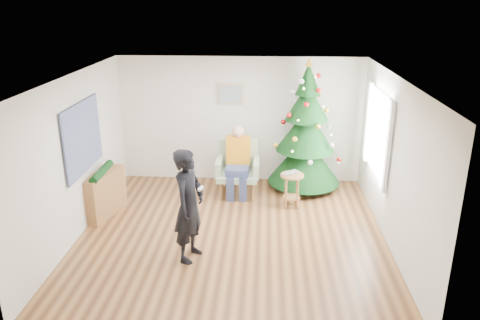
# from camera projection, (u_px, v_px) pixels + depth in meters

# --- Properties ---
(floor) EXTENTS (5.00, 5.00, 0.00)m
(floor) POSITION_uv_depth(u_px,v_px,m) (232.00, 234.00, 7.75)
(floor) COLOR brown
(floor) RESTS_ON ground
(ceiling) EXTENTS (5.00, 5.00, 0.00)m
(ceiling) POSITION_uv_depth(u_px,v_px,m) (231.00, 78.00, 6.87)
(ceiling) COLOR white
(ceiling) RESTS_ON wall_back
(wall_back) EXTENTS (5.00, 0.00, 5.00)m
(wall_back) POSITION_uv_depth(u_px,v_px,m) (240.00, 120.00, 9.66)
(wall_back) COLOR silver
(wall_back) RESTS_ON floor
(wall_front) EXTENTS (5.00, 0.00, 5.00)m
(wall_front) POSITION_uv_depth(u_px,v_px,m) (214.00, 240.00, 4.96)
(wall_front) COLOR silver
(wall_front) RESTS_ON floor
(wall_left) EXTENTS (0.00, 5.00, 5.00)m
(wall_left) POSITION_uv_depth(u_px,v_px,m) (75.00, 158.00, 7.44)
(wall_left) COLOR silver
(wall_left) RESTS_ON floor
(wall_right) EXTENTS (0.00, 5.00, 5.00)m
(wall_right) POSITION_uv_depth(u_px,v_px,m) (394.00, 164.00, 7.17)
(wall_right) COLOR silver
(wall_right) RESTS_ON floor
(window_panel) EXTENTS (0.04, 1.30, 1.40)m
(window_panel) POSITION_uv_depth(u_px,v_px,m) (379.00, 133.00, 8.05)
(window_panel) COLOR white
(window_panel) RESTS_ON wall_right
(curtains) EXTENTS (0.05, 1.75, 1.50)m
(curtains) POSITION_uv_depth(u_px,v_px,m) (377.00, 133.00, 8.05)
(curtains) COLOR white
(curtains) RESTS_ON wall_right
(christmas_tree) EXTENTS (1.45, 1.45, 2.63)m
(christmas_tree) POSITION_uv_depth(u_px,v_px,m) (306.00, 132.00, 9.24)
(christmas_tree) COLOR #3F2816
(christmas_tree) RESTS_ON floor
(stool) EXTENTS (0.43, 0.43, 0.65)m
(stool) POSITION_uv_depth(u_px,v_px,m) (292.00, 190.00, 8.66)
(stool) COLOR brown
(stool) RESTS_ON floor
(laptop) EXTENTS (0.42, 0.40, 0.03)m
(laptop) POSITION_uv_depth(u_px,v_px,m) (292.00, 174.00, 8.55)
(laptop) COLOR silver
(laptop) RESTS_ON stool
(armchair) EXTENTS (0.84, 0.76, 1.04)m
(armchair) POSITION_uv_depth(u_px,v_px,m) (238.00, 174.00, 9.26)
(armchair) COLOR #92A988
(armchair) RESTS_ON floor
(seated_person) EXTENTS (0.46, 0.67, 1.37)m
(seated_person) POSITION_uv_depth(u_px,v_px,m) (238.00, 160.00, 9.09)
(seated_person) COLOR navy
(seated_person) RESTS_ON armchair
(standing_man) EXTENTS (0.57, 0.72, 1.72)m
(standing_man) POSITION_uv_depth(u_px,v_px,m) (189.00, 205.00, 6.79)
(standing_man) COLOR black
(standing_man) RESTS_ON floor
(game_controller) EXTENTS (0.07, 0.13, 0.04)m
(game_controller) POSITION_uv_depth(u_px,v_px,m) (201.00, 188.00, 6.66)
(game_controller) COLOR white
(game_controller) RESTS_ON standing_man
(console) EXTENTS (0.53, 1.04, 0.80)m
(console) POSITION_uv_depth(u_px,v_px,m) (104.00, 194.00, 8.32)
(console) COLOR brown
(console) RESTS_ON floor
(garland) EXTENTS (0.14, 0.90, 0.14)m
(garland) POSITION_uv_depth(u_px,v_px,m) (102.00, 172.00, 8.18)
(garland) COLOR black
(garland) RESTS_ON console
(tapestry) EXTENTS (0.03, 1.50, 1.15)m
(tapestry) POSITION_uv_depth(u_px,v_px,m) (83.00, 137.00, 7.64)
(tapestry) COLOR black
(tapestry) RESTS_ON wall_left
(framed_picture) EXTENTS (0.52, 0.05, 0.42)m
(framed_picture) POSITION_uv_depth(u_px,v_px,m) (230.00, 94.00, 9.45)
(framed_picture) COLOR tan
(framed_picture) RESTS_ON wall_back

